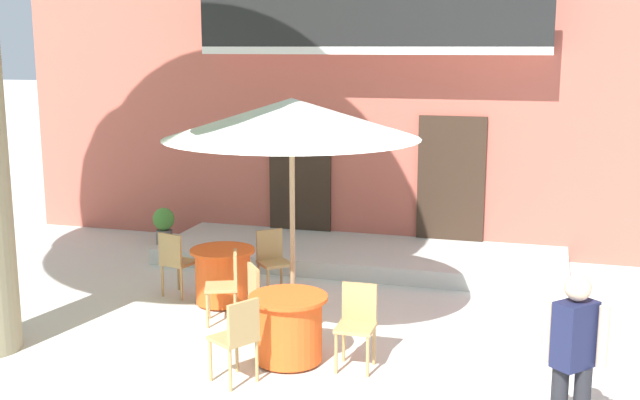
# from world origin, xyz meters

# --- Properties ---
(ground_plane) EXTENTS (120.00, 120.00, 0.00)m
(ground_plane) POSITION_xyz_m (0.00, 0.00, 0.00)
(ground_plane) COLOR silver
(building_facade) EXTENTS (13.00, 5.09, 7.50)m
(building_facade) POSITION_xyz_m (-0.12, 6.99, 3.75)
(building_facade) COLOR #BC5B4C
(building_facade) RESTS_ON ground
(entrance_step_platform) EXTENTS (6.38, 2.01, 0.25)m
(entrance_step_platform) POSITION_xyz_m (-0.13, 3.99, 0.12)
(entrance_step_platform) COLOR silver
(entrance_step_platform) RESTS_ON ground
(cafe_table_near_tree) EXTENTS (0.86, 0.86, 0.76)m
(cafe_table_near_tree) POSITION_xyz_m (0.05, -0.10, 0.39)
(cafe_table_near_tree) COLOR #EA561E
(cafe_table_near_tree) RESTS_ON ground
(cafe_chair_near_tree_0) EXTENTS (0.55, 0.55, 0.91)m
(cafe_chair_near_tree_0) POSITION_xyz_m (-0.27, -0.78, 0.53)
(cafe_chair_near_tree_0) COLOR tan
(cafe_chair_near_tree_0) RESTS_ON ground
(cafe_chair_near_tree_1) EXTENTS (0.41, 0.41, 0.91)m
(cafe_chair_near_tree_1) POSITION_xyz_m (0.80, -0.01, 0.53)
(cafe_chair_near_tree_1) COLOR tan
(cafe_chair_near_tree_1) RESTS_ON ground
(cafe_chair_near_tree_2) EXTENTS (0.56, 0.56, 0.91)m
(cafe_chair_near_tree_2) POSITION_xyz_m (-0.46, 0.46, 0.53)
(cafe_chair_near_tree_2) COLOR tan
(cafe_chair_near_tree_2) RESTS_ON ground
(cafe_table_middle) EXTENTS (0.86, 0.86, 0.76)m
(cafe_table_middle) POSITION_xyz_m (-1.42, 1.53, 0.39)
(cafe_table_middle) COLOR #EA561E
(cafe_table_middle) RESTS_ON ground
(cafe_chair_middle_0) EXTENTS (0.57, 0.57, 0.91)m
(cafe_chair_middle_0) POSITION_xyz_m (-0.92, 2.10, 0.53)
(cafe_chair_middle_0) COLOR tan
(cafe_chair_middle_0) RESTS_ON ground
(cafe_chair_middle_1) EXTENTS (0.48, 0.48, 0.91)m
(cafe_chair_middle_1) POSITION_xyz_m (-2.17, 1.64, 0.53)
(cafe_chair_middle_1) COLOR tan
(cafe_chair_middle_1) RESTS_ON ground
(cafe_chair_middle_2) EXTENTS (0.52, 0.52, 0.91)m
(cafe_chair_middle_2) POSITION_xyz_m (-1.07, 0.87, 0.53)
(cafe_chair_middle_2) COLOR tan
(cafe_chair_middle_2) RESTS_ON ground
(cafe_umbrella) EXTENTS (2.90, 2.90, 2.85)m
(cafe_umbrella) POSITION_xyz_m (-0.09, 0.50, 2.61)
(cafe_umbrella) COLOR #997A56
(cafe_umbrella) RESTS_ON ground
(ground_planter_left) EXTENTS (0.37, 0.37, 0.66)m
(ground_planter_left) POSITION_xyz_m (-3.67, 4.19, 0.37)
(ground_planter_left) COLOR slate
(ground_planter_left) RESTS_ON ground
(pedestrian_near_entrance) EXTENTS (0.53, 0.40, 1.60)m
(pedestrian_near_entrance) POSITION_xyz_m (2.96, -1.36, 0.90)
(pedestrian_near_entrance) COLOR #232328
(pedestrian_near_entrance) RESTS_ON ground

